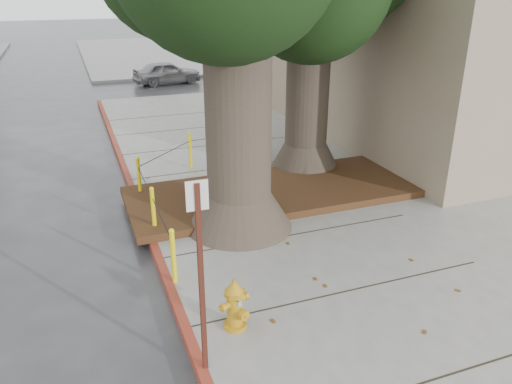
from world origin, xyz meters
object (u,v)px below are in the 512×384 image
(signpost, at_px, (201,269))
(car_red, at_px, (270,62))
(fire_hydrant, at_px, (235,305))
(car_silver, at_px, (167,72))

(signpost, xyz_separation_m, car_red, (9.24, 20.82, -0.96))
(fire_hydrant, xyz_separation_m, car_silver, (2.84, 19.09, 0.03))
(signpost, relative_size, car_red, 0.68)
(car_silver, height_order, car_red, car_red)
(car_silver, xyz_separation_m, car_red, (5.82, 1.12, 0.05))
(car_silver, distance_m, car_red, 5.92)
(signpost, relative_size, car_silver, 0.77)
(fire_hydrant, xyz_separation_m, signpost, (-0.59, -0.61, 1.03))
(car_red, bearing_deg, fire_hydrant, 162.06)
(fire_hydrant, bearing_deg, car_silver, 59.15)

